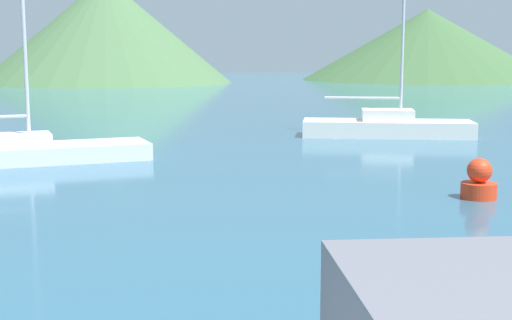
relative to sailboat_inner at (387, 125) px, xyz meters
The scene contains 5 objects.
sailboat_inner is the anchor object (origin of this frame).
sailboat_middle 14.56m from the sailboat_inner, 161.54° to the right, with size 8.69×3.62×10.40m.
buoy_marker 12.24m from the sailboat_inner, 100.99° to the right, with size 0.81×0.81×0.94m.
hill_central 56.75m from the sailboat_inner, 102.43° to the left, with size 27.78×27.78×11.56m.
hill_east 62.78m from the sailboat_inner, 65.01° to the left, with size 30.63×30.63×8.62m.
Camera 1 is at (-2.22, 0.19, 3.32)m, focal length 50.00 mm.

